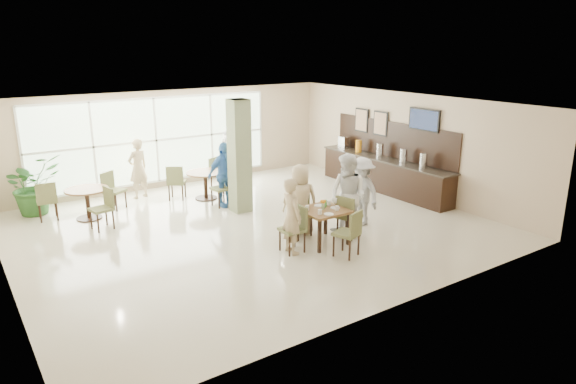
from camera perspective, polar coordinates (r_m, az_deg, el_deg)
ground at (r=11.87m, az=-4.08°, el=-3.92°), size 10.00×10.00×0.00m
room_shell at (r=11.40m, az=-4.25°, el=4.14°), size 10.00×10.00×10.00m
window_bank at (r=15.24m, az=-14.43°, el=5.58°), size 7.00×0.04×7.00m
column at (r=12.68m, az=-5.41°, el=3.95°), size 0.45×0.45×2.80m
main_table at (r=10.74m, az=3.91°, el=-2.43°), size 0.91×0.91×0.75m
round_table_left at (r=13.15m, az=-21.43°, el=-0.49°), size 1.01×1.01×0.75m
round_table_right at (r=14.03m, az=-9.17°, el=1.47°), size 1.03×1.03×0.75m
chairs_main_table at (r=10.74m, az=3.83°, el=-3.42°), size 2.01×2.08×0.95m
chairs_table_left at (r=13.17m, az=-21.35°, el=-0.81°), size 2.14×1.91×0.95m
chairs_table_right at (r=14.08m, az=-9.10°, el=1.18°), size 1.97×1.86×0.95m
tabletop_clutter at (r=10.68m, az=4.09°, el=-1.64°), size 0.70×0.77×0.21m
buffet_counter at (r=14.88m, az=10.64°, el=2.23°), size 0.64×4.70×1.95m
wall_tv at (r=14.02m, az=14.88°, el=7.77°), size 0.06×1.00×0.58m
framed_art_a at (r=15.15m, az=10.24°, el=7.50°), size 0.05×0.55×0.70m
framed_art_b at (r=15.72m, az=8.19°, el=7.90°), size 0.05×0.55×0.70m
potted_plant at (r=14.06m, az=-26.48°, el=0.71°), size 1.75×1.75×1.47m
teen_left at (r=10.19m, az=0.39°, el=-2.69°), size 0.40×0.58×1.56m
teen_far at (r=11.21m, az=1.37°, el=-0.86°), size 0.87×0.68×1.58m
teen_right at (r=11.11m, az=6.68°, el=-0.45°), size 0.83×0.99×1.83m
teen_standing at (r=11.91m, az=8.15°, el=0.06°), size 0.60×1.03×1.60m
adult_a at (r=13.25m, az=-7.13°, el=1.94°), size 1.08×0.75×1.68m
adult_b at (r=14.23m, az=-6.26°, el=3.29°), size 1.27×1.85×1.83m
adult_standing at (r=14.45m, az=-16.33°, el=2.52°), size 0.69×0.56×1.64m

